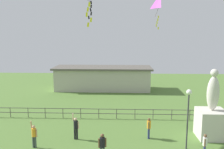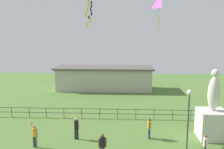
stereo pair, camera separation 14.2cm
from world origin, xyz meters
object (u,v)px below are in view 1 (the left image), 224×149
object	(u,v)px
lamppost	(188,106)
person_2	(149,127)
person_1	(34,135)
statue_monument	(211,118)
kite_0	(160,3)
person_5	(102,145)
person_3	(76,127)
person_0	(205,144)

from	to	relation	value
lamppost	person_2	distance (m)	3.57
lamppost	person_1	bearing A→B (deg)	-178.65
statue_monument	kite_0	world-z (taller)	kite_0
kite_0	person_2	bearing A→B (deg)	-109.84
kite_0	person_1	bearing A→B (deg)	-153.28
person_2	kite_0	xyz separation A→B (m)	(0.96, 2.67, 9.25)
statue_monument	person_2	xyz separation A→B (m)	(-4.68, -0.42, -0.61)
person_2	kite_0	bearing A→B (deg)	70.16
kite_0	person_5	bearing A→B (deg)	-124.84
person_3	kite_0	bearing A→B (deg)	25.61
person_3	person_5	bearing A→B (deg)	-53.19
person_0	person_3	world-z (taller)	person_3
person_3	kite_0	xyz separation A→B (m)	(6.37, 3.05, 9.17)
person_1	person_2	world-z (taller)	person_1
statue_monument	person_0	bearing A→B (deg)	-115.25
statue_monument	person_1	bearing A→B (deg)	-169.91
person_5	kite_0	xyz separation A→B (m)	(4.17, 5.99, 9.17)
person_2	person_3	world-z (taller)	person_3
statue_monument	person_1	world-z (taller)	statue_monument
lamppost	person_0	world-z (taller)	lamppost
statue_monument	person_3	bearing A→B (deg)	-175.49
statue_monument	person_1	xyz separation A→B (m)	(-12.69, -2.26, -0.57)
person_5	kite_0	distance (m)	11.72
person_0	person_1	distance (m)	11.28
person_0	person_1	bearing A→B (deg)	175.93
person_0	person_3	xyz separation A→B (m)	(-8.65, 2.26, 0.12)
person_1	person_5	xyz separation A→B (m)	(4.80, -1.48, 0.04)
person_2	person_5	bearing A→B (deg)	-134.00
person_2	person_5	size ratio (longest dim) A/B	0.92
statue_monument	person_3	size ratio (longest dim) A/B	2.65
person_0	person_3	size ratio (longest dim) A/B	0.77
person_1	kite_0	xyz separation A→B (m)	(8.97, 4.52, 9.21)
person_3	person_5	size ratio (longest dim) A/B	1.15
person_1	person_3	world-z (taller)	person_3
person_0	person_2	xyz separation A→B (m)	(-3.24, 2.64, 0.04)
person_5	person_0	bearing A→B (deg)	6.00
person_5	statue_monument	bearing A→B (deg)	25.34
person_2	person_5	distance (m)	4.62
person_3	statue_monument	bearing A→B (deg)	4.51
person_1	statue_monument	bearing A→B (deg)	10.09
person_0	person_2	bearing A→B (deg)	140.81
statue_monument	lamppost	xyz separation A→B (m)	(-2.31, -2.01, 1.52)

